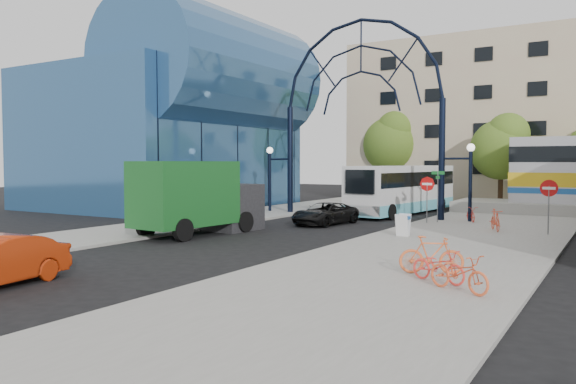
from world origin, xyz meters
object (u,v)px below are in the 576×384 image
Objects in this scene: green_truck at (199,198)px; bike_far_c at (438,266)px; do_not_enter_sign at (549,194)px; gateway_arch at (361,77)px; sandwich_board at (403,222)px; tree_north_b at (393,141)px; bike_near_a at (471,214)px; bike_near_b at (495,220)px; black_suv at (325,214)px; stop_sign at (427,188)px; tree_north_a at (503,146)px; bike_far_a at (459,273)px; bike_far_b at (431,255)px; street_name_sign at (438,185)px; city_bus at (403,189)px.

green_truck reaches higher than bike_far_c.
green_truck is (-14.17, -7.41, -0.26)m from do_not_enter_sign.
gateway_arch is 12.52m from sandwich_board.
gateway_arch is 20.85m from bike_far_c.
tree_north_b reaches higher than bike_near_a.
gateway_arch is at bearing 133.35° from bike_near_b.
sandwich_board is at bearing -23.92° from black_suv.
sandwich_board is at bearing -55.09° from gateway_arch.
stop_sign is 14.23m from tree_north_a.
bike_far_a is at bearing -92.47° from do_not_enter_sign.
sandwich_board is 0.53× the size of bike_far_b.
street_name_sign is 15.97m from bike_far_c.
street_name_sign is at bearing 37.30° from bike_far_c.
tree_north_b is 4.62× the size of bike_near_b.
gateway_arch is at bearing -117.17° from tree_north_a.
gateway_arch is at bearing 124.91° from sandwich_board.
bike_near_b is (3.48, -2.43, -1.49)m from street_name_sign.
city_bus is 22.11m from bike_far_c.
green_truck is at bearing -100.99° from city_bus.
bike_near_b is at bearing 33.23° from bike_far_a.
tree_north_a is 3.76× the size of bike_far_b.
gateway_arch is 9.21m from black_suv.
tree_north_a is 10.79m from tree_north_b.
bike_near_b is (3.88, -1.83, -1.35)m from stop_sign.
do_not_enter_sign is 0.35× the size of tree_north_a.
bike_far_c is (4.46, -15.25, -1.56)m from street_name_sign.
stop_sign is 0.74m from street_name_sign.
tree_north_b reaches higher than bike_far_c.
tree_north_a reaches higher than bike_far_a.
stop_sign is 6.51m from do_not_enter_sign.
bike_near_a is at bearing 31.20° from bike_far_c.
tree_north_b is at bearing 99.59° from bike_near_b.
black_suv is at bearing -171.98° from bike_near_a.
sandwich_board is at bearing 2.64° from bike_far_b.
tree_north_b is at bearing 49.16° from bike_far_a.
bike_far_a is at bearing -62.99° from sandwich_board.
bike_far_b is (3.56, -7.61, -0.06)m from sandwich_board.
sandwich_board reaches higher than bike_near_a.
city_bus is 20.98m from bike_far_b.
black_suv is at bearing 69.84° from green_truck.
tree_north_a is 3.82× the size of bike_far_a.
gateway_arch is at bearing 56.79° from bike_far_a.
gateway_arch reaches higher than bike_far_c.
stop_sign is 20.18m from tree_north_b.
tree_north_b is at bearing 126.74° from do_not_enter_sign.
bike_far_c is at bearing -73.70° from street_name_sign.
street_name_sign is 1.77× the size of bike_near_a.
bike_near_a is at bearing 47.06° from stop_sign.
bike_far_b is at bearing -67.56° from tree_north_b.
green_truck reaches higher than bike_far_b.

